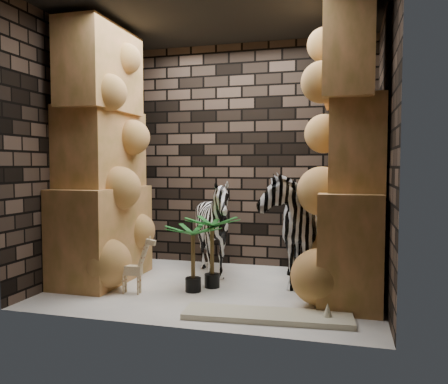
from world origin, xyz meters
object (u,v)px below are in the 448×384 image
(giraffe_toy, at_px, (132,264))
(palm_back, at_px, (193,258))
(zebra_left, at_px, (214,232))
(zebra_right, at_px, (288,217))
(surfboard, at_px, (267,316))
(palm_front, at_px, (212,252))

(giraffe_toy, bearing_deg, palm_back, 17.39)
(zebra_left, bearing_deg, zebra_right, 9.57)
(surfboard, bearing_deg, palm_back, 140.79)
(zebra_right, xyz_separation_m, giraffe_toy, (-1.54, -0.88, -0.44))
(surfboard, bearing_deg, palm_front, 127.55)
(giraffe_toy, xyz_separation_m, palm_back, (0.60, 0.24, 0.05))
(zebra_left, relative_size, surfboard, 0.79)
(zebra_right, relative_size, palm_front, 1.91)
(palm_front, bearing_deg, zebra_left, 104.57)
(zebra_right, xyz_separation_m, palm_front, (-0.79, -0.42, -0.36))
(zebra_right, height_order, palm_back, zebra_right)
(palm_front, bearing_deg, palm_back, -124.57)
(zebra_right, relative_size, palm_back, 2.09)
(zebra_left, xyz_separation_m, surfboard, (0.90, -1.35, -0.51))
(zebra_left, distance_m, palm_front, 0.54)
(palm_front, height_order, surfboard, palm_front)
(zebra_right, distance_m, giraffe_toy, 1.83)
(zebra_right, bearing_deg, zebra_left, 164.66)
(giraffe_toy, distance_m, surfboard, 1.60)
(palm_front, relative_size, surfboard, 0.53)
(palm_front, relative_size, palm_back, 1.10)
(zebra_right, distance_m, palm_front, 0.96)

